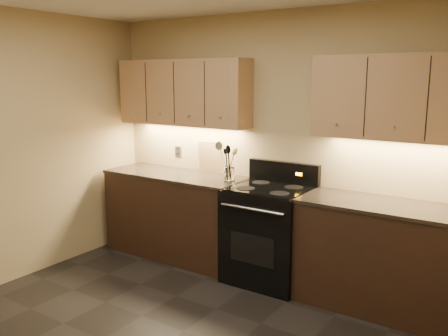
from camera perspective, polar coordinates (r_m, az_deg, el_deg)
The scene contains 13 objects.
wall_back at distance 4.78m, azimuth 6.63°, elevation 2.81°, with size 4.00×0.04×2.60m, color tan.
counter_left at distance 5.31m, azimuth -5.75°, elevation -5.58°, with size 1.62×0.62×0.93m.
counter_right at distance 4.30m, azimuth 18.79°, elevation -10.13°, with size 1.46×0.62×0.93m.
stove at distance 4.66m, azimuth 5.47°, elevation -7.78°, with size 0.76×0.68×1.14m.
upper_cab_left at distance 5.21m, azimuth -4.97°, elevation 9.03°, with size 1.60×0.30×0.70m, color #AB7E55.
upper_cab_right at distance 4.18m, azimuth 20.47°, elevation 7.95°, with size 1.44×0.30×0.70m, color #AB7E55.
outlet_plate at distance 5.51m, azimuth -5.54°, elevation 2.01°, with size 0.09×0.01×0.12m, color #B2B5BA.
utensil_crock at distance 4.81m, azimuth 0.63°, elevation -0.77°, with size 0.13×0.13×0.14m.
cutting_board at distance 5.21m, azimuth -1.66°, elevation 1.37°, with size 0.28×0.02×0.35m, color tan.
wooden_spoon at distance 4.80m, azimuth 0.31°, elevation 0.60°, with size 0.06×0.06×0.32m, color tan, non-canonical shape.
black_spoon at distance 4.79m, azimuth 0.75°, elevation 0.72°, with size 0.06×0.06×0.35m, color black, non-canonical shape.
black_turner at distance 4.77m, azimuth 0.49°, elevation 0.52°, with size 0.08×0.08×0.32m, color black, non-canonical shape.
steel_skimmer at distance 4.76m, azimuth 0.73°, elevation 0.93°, with size 0.09×0.09×0.39m, color silver, non-canonical shape.
Camera 1 is at (2.16, -2.21, 1.96)m, focal length 38.00 mm.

